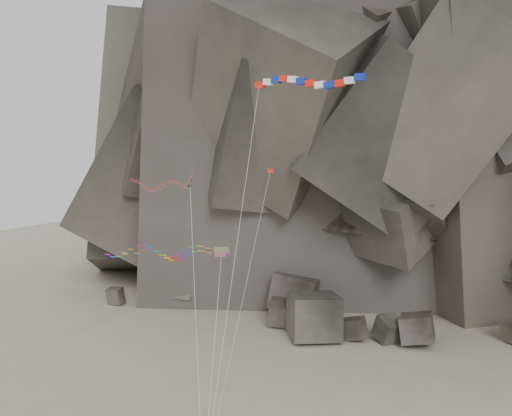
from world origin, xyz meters
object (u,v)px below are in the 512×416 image
at_px(parafoil_kite, 157,252).
at_px(pennant_kite, 257,233).
at_px(delta_kite, 156,184).
at_px(banner_kite, 306,84).

height_order(parafoil_kite, pennant_kite, pennant_kite).
relative_size(delta_kite, parafoil_kite, 1.24).
relative_size(delta_kite, pennant_kite, 0.98).
bearing_deg(delta_kite, parafoil_kite, -65.24).
bearing_deg(parafoil_kite, banner_kite, 1.19).
xyz_separation_m(delta_kite, pennant_kite, (12.50, -2.89, -3.70)).
distance_m(banner_kite, parafoil_kite, 21.56).
distance_m(delta_kite, pennant_kite, 13.35).
xyz_separation_m(banner_kite, parafoil_kite, (-14.99, -0.82, -15.48)).
bearing_deg(pennant_kite, banner_kite, 27.90).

